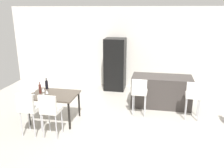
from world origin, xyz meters
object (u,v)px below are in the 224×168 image
(dining_chair_far, at_px, (50,109))
(dining_chair_near, at_px, (28,107))
(bar_chair_middle, at_px, (194,94))
(dining_table, at_px, (54,97))
(wine_glass_left, at_px, (43,90))
(potted_plant, at_px, (188,85))
(wine_glass_middle, at_px, (47,92))
(refrigerator, at_px, (115,64))
(bar_chair_left, at_px, (139,91))
(wine_bottle_inner, at_px, (47,85))
(wine_bottle_far, at_px, (40,89))
(wine_glass_right, at_px, (33,90))
(kitchen_island, at_px, (161,91))

(dining_chair_far, bearing_deg, dining_chair_near, -180.00)
(bar_chair_middle, height_order, dining_table, bar_chair_middle)
(wine_glass_left, xyz_separation_m, potted_plant, (3.91, 2.88, -0.55))
(bar_chair_middle, relative_size, dining_table, 0.89)
(dining_table, relative_size, wine_glass_middle, 6.79)
(refrigerator, height_order, potted_plant, refrigerator)
(bar_chair_left, relative_size, dining_chair_far, 1.00)
(bar_chair_middle, distance_m, refrigerator, 3.21)
(dining_table, relative_size, dining_chair_near, 1.12)
(bar_chair_left, bearing_deg, bar_chair_middle, 0.01)
(bar_chair_middle, bearing_deg, wine_bottle_inner, -174.06)
(dining_chair_far, height_order, potted_plant, dining_chair_far)
(wine_glass_left, xyz_separation_m, refrigerator, (1.34, 2.89, 0.06))
(wine_bottle_inner, distance_m, wine_glass_middle, 0.62)
(potted_plant, bearing_deg, wine_bottle_far, -145.05)
(dining_chair_far, height_order, wine_glass_left, dining_chair_far)
(dining_chair_near, distance_m, wine_glass_right, 0.71)
(dining_table, height_order, wine_glass_middle, wine_glass_middle)
(potted_plant, bearing_deg, kitchen_island, -126.34)
(dining_table, height_order, wine_bottle_inner, wine_bottle_inner)
(wine_glass_middle, bearing_deg, kitchen_island, 31.83)
(wine_glass_right, relative_size, refrigerator, 0.09)
(dining_table, bearing_deg, wine_bottle_inner, 135.11)
(potted_plant, bearing_deg, dining_table, -142.42)
(kitchen_island, height_order, wine_glass_middle, kitchen_island)
(wine_glass_left, bearing_deg, dining_chair_far, -55.06)
(wine_bottle_inner, bearing_deg, dining_chair_near, -85.47)
(kitchen_island, distance_m, wine_glass_left, 3.40)
(kitchen_island, height_order, refrigerator, refrigerator)
(refrigerator, bearing_deg, dining_chair_near, -110.48)
(kitchen_island, bearing_deg, wine_bottle_far, -153.51)
(wine_glass_left, distance_m, wine_glass_middle, 0.22)
(kitchen_island, height_order, bar_chair_left, bar_chair_left)
(bar_chair_left, bearing_deg, wine_bottle_inner, -170.74)
(dining_chair_near, distance_m, refrigerator, 3.88)
(kitchen_island, distance_m, dining_table, 3.13)
(wine_glass_left, xyz_separation_m, wine_glass_middle, (0.17, -0.14, 0.00))
(wine_bottle_inner, bearing_deg, dining_chair_far, -61.67)
(wine_glass_middle, relative_size, refrigerator, 0.09)
(potted_plant, bearing_deg, dining_chair_far, -133.20)
(bar_chair_middle, distance_m, wine_bottle_inner, 3.91)
(dining_chair_near, bearing_deg, potted_plant, 42.63)
(dining_chair_far, bearing_deg, wine_glass_middle, 120.31)
(bar_chair_middle, bearing_deg, potted_plant, 86.37)
(bar_chair_middle, xyz_separation_m, dining_chair_far, (-3.27, -1.56, 0.00))
(dining_chair_far, bearing_deg, bar_chair_left, 39.97)
(bar_chair_left, relative_size, wine_glass_right, 6.03)
(dining_table, bearing_deg, dining_chair_far, -71.64)
(dining_chair_near, xyz_separation_m, dining_chair_far, (0.53, 0.00, 0.00))
(bar_chair_middle, relative_size, wine_bottle_far, 3.47)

